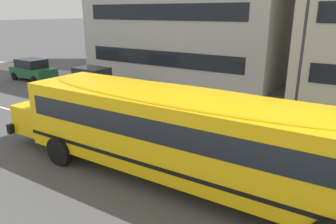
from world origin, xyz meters
The scene contains 6 objects.
ground_plane centered at (0.00, 0.00, 0.00)m, with size 400.00×400.00×0.00m, color #4C4C4F.
lane_centreline centered at (0.00, 0.00, 0.00)m, with size 110.00×0.16×0.01m, color silver.
school_bus centered at (-3.63, -1.46, 1.76)m, with size 13.29×3.15×2.96m.
parked_car_silver_mid_block centered at (-14.43, 5.44, 0.84)m, with size 3.95×1.98×1.64m.
parked_car_green_by_entrance centered at (-21.25, 5.65, 0.84)m, with size 3.94×1.96×1.64m.
street_lamp centered at (-2.03, 7.58, 4.31)m, with size 0.44×0.44×6.80m.
Camera 1 is at (1.08, -9.28, 5.16)m, focal length 34.08 mm.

